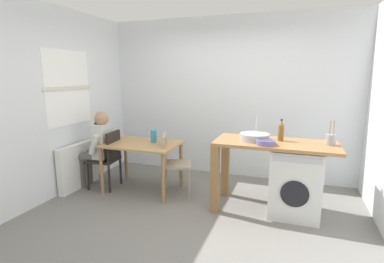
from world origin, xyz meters
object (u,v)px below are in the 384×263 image
at_px(dining_table, 142,149).
at_px(washing_machine, 295,182).
at_px(chair_opposite, 172,161).
at_px(bottle_tall_green, 281,131).
at_px(seated_person, 98,145).
at_px(vase, 154,136).
at_px(utensil_crock, 331,139).
at_px(mixing_bowl, 265,142).
at_px(chair_person_seat, 108,156).

bearing_deg(dining_table, washing_machine, -1.28).
bearing_deg(chair_opposite, bottle_tall_green, 71.20).
relative_size(seated_person, vase, 6.32).
xyz_separation_m(utensil_crock, vase, (-2.41, 0.10, -0.15)).
distance_m(seated_person, mixing_bowl, 2.55).
bearing_deg(chair_opposite, washing_machine, 68.07).
xyz_separation_m(chair_opposite, mixing_bowl, (1.34, -0.27, 0.45)).
relative_size(chair_person_seat, mixing_bowl, 3.94).
bearing_deg(dining_table, bottle_tall_green, 1.22).
bearing_deg(vase, seated_person, -166.29).
bearing_deg(bottle_tall_green, washing_machine, -23.71).
bearing_deg(seated_person, chair_opposite, -89.41).
distance_m(washing_machine, utensil_crock, 0.67).
height_order(dining_table, washing_machine, washing_machine).
distance_m(bottle_tall_green, mixing_bowl, 0.34).
bearing_deg(bottle_tall_green, mixing_bowl, -118.88).
distance_m(washing_machine, vase, 2.09).
bearing_deg(dining_table, mixing_bowl, -7.70).
bearing_deg(vase, utensil_crock, -2.30).
distance_m(dining_table, washing_machine, 2.20).
bearing_deg(seated_person, chair_person_seat, -90.00).
distance_m(seated_person, vase, 0.90).
height_order(dining_table, utensil_crock, utensil_crock).
distance_m(chair_person_seat, seated_person, 0.23).
distance_m(washing_machine, mixing_bowl, 0.67).
bearing_deg(seated_person, dining_table, -87.09).
bearing_deg(washing_machine, chair_opposite, 177.52).
xyz_separation_m(chair_opposite, bottle_tall_green, (1.50, 0.02, 0.54)).
height_order(chair_person_seat, mixing_bowl, mixing_bowl).
bearing_deg(chair_opposite, dining_table, -106.44).
height_order(chair_opposite, utensil_crock, utensil_crock).
relative_size(dining_table, bottle_tall_green, 3.94).
height_order(mixing_bowl, vase, mixing_bowl).
xyz_separation_m(mixing_bowl, vase, (-1.67, 0.35, -0.12)).
bearing_deg(vase, bottle_tall_green, -1.80).
bearing_deg(chair_person_seat, seated_person, 90.00).
bearing_deg(chair_person_seat, mixing_bowl, -99.58).
xyz_separation_m(washing_machine, vase, (-2.04, 0.15, 0.40)).
xyz_separation_m(chair_opposite, washing_machine, (1.71, -0.07, -0.08)).
distance_m(chair_person_seat, washing_machine, 2.74).
relative_size(chair_person_seat, seated_person, 0.75).
height_order(seated_person, vase, seated_person).
bearing_deg(chair_opposite, mixing_bowl, 59.11).
bearing_deg(washing_machine, dining_table, 178.72).
xyz_separation_m(dining_table, bottle_tall_green, (1.98, 0.04, 0.40)).
relative_size(washing_machine, bottle_tall_green, 3.08).
relative_size(mixing_bowl, utensil_crock, 0.76).
xyz_separation_m(chair_person_seat, utensil_crock, (3.10, 0.10, 0.48)).
distance_m(mixing_bowl, utensil_crock, 0.78).
distance_m(chair_opposite, washing_machine, 1.71).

